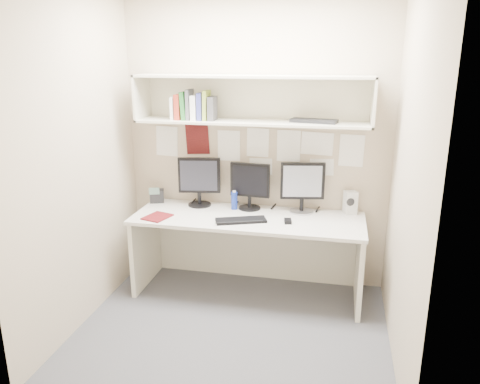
% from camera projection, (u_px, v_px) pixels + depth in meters
% --- Properties ---
extents(floor, '(2.40, 2.00, 0.01)m').
position_uv_depth(floor, '(232.00, 331.00, 3.67)').
color(floor, '#47474C').
rests_on(floor, ground).
extents(wall_back, '(2.40, 0.02, 2.60)m').
position_uv_depth(wall_back, '(256.00, 144.00, 4.24)').
color(wall_back, tan).
rests_on(wall_back, ground).
extents(wall_front, '(2.40, 0.02, 2.60)m').
position_uv_depth(wall_front, '(186.00, 215.00, 2.36)').
color(wall_front, tan).
rests_on(wall_front, ground).
extents(wall_left, '(0.02, 2.00, 2.60)m').
position_uv_depth(wall_left, '(77.00, 162.00, 3.54)').
color(wall_left, tan).
rests_on(wall_left, ground).
extents(wall_right, '(0.02, 2.00, 2.60)m').
position_uv_depth(wall_right, '(409.00, 179.00, 3.06)').
color(wall_right, tan).
rests_on(wall_right, ground).
extents(desk, '(2.00, 0.70, 0.73)m').
position_uv_depth(desk, '(248.00, 255.00, 4.17)').
color(desk, beige).
rests_on(desk, floor).
extents(overhead_hutch, '(2.00, 0.38, 0.40)m').
position_uv_depth(overhead_hutch, '(253.00, 99.00, 3.99)').
color(overhead_hutch, beige).
rests_on(overhead_hutch, wall_back).
extents(pinned_papers, '(1.92, 0.01, 0.48)m').
position_uv_depth(pinned_papers, '(256.00, 150.00, 4.25)').
color(pinned_papers, white).
rests_on(pinned_papers, wall_back).
extents(monitor_left, '(0.39, 0.21, 0.45)m').
position_uv_depth(monitor_left, '(199.00, 180.00, 4.31)').
color(monitor_left, black).
rests_on(monitor_left, desk).
extents(monitor_center, '(0.36, 0.20, 0.42)m').
position_uv_depth(monitor_center, '(250.00, 184.00, 4.22)').
color(monitor_center, black).
rests_on(monitor_center, desk).
extents(monitor_right, '(0.39, 0.21, 0.45)m').
position_uv_depth(monitor_right, '(302.00, 185.00, 4.12)').
color(monitor_right, '#A5A5AA').
rests_on(monitor_right, desk).
extents(keyboard, '(0.45, 0.29, 0.02)m').
position_uv_depth(keyboard, '(241.00, 220.00, 3.94)').
color(keyboard, black).
rests_on(keyboard, desk).
extents(mouse, '(0.07, 0.10, 0.03)m').
position_uv_depth(mouse, '(288.00, 221.00, 3.91)').
color(mouse, black).
rests_on(mouse, desk).
extents(speaker, '(0.13, 0.13, 0.20)m').
position_uv_depth(speaker, '(350.00, 202.00, 4.12)').
color(speaker, beige).
rests_on(speaker, desk).
extents(blue_bottle, '(0.06, 0.06, 0.17)m').
position_uv_depth(blue_bottle, '(234.00, 200.00, 4.24)').
color(blue_bottle, navy).
rests_on(blue_bottle, desk).
extents(maroon_notebook, '(0.25, 0.27, 0.01)m').
position_uv_depth(maroon_notebook, '(157.00, 217.00, 4.04)').
color(maroon_notebook, '#5A0F13').
rests_on(maroon_notebook, desk).
extents(desk_phone, '(0.16, 0.15, 0.16)m').
position_uv_depth(desk_phone, '(157.00, 196.00, 4.45)').
color(desk_phone, black).
rests_on(desk_phone, desk).
extents(book_stack, '(0.38, 0.16, 0.26)m').
position_uv_depth(book_stack, '(194.00, 107.00, 4.03)').
color(book_stack, silver).
rests_on(book_stack, overhead_hutch).
extents(hutch_tray, '(0.40, 0.21, 0.03)m').
position_uv_depth(hutch_tray, '(314.00, 121.00, 3.89)').
color(hutch_tray, black).
rests_on(hutch_tray, overhead_hutch).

